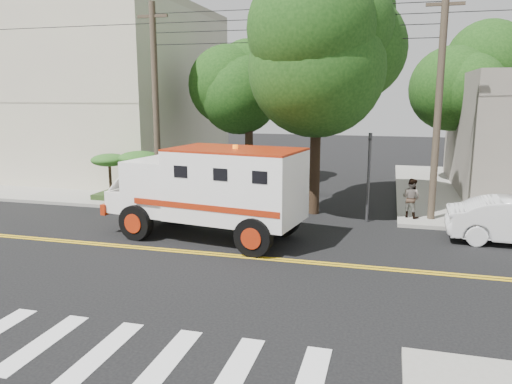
% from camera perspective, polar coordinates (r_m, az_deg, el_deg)
% --- Properties ---
extents(ground, '(100.00, 100.00, 0.00)m').
position_cam_1_polar(ground, '(16.09, -2.24, -7.33)').
color(ground, black).
rests_on(ground, ground).
extents(sidewalk_nw, '(17.00, 17.00, 0.15)m').
position_cam_1_polar(sidewalk_nw, '(33.75, -17.48, 2.02)').
color(sidewalk_nw, gray).
rests_on(sidewalk_nw, ground).
extents(building_left, '(16.00, 14.00, 10.00)m').
position_cam_1_polar(building_left, '(35.74, -19.41, 10.56)').
color(building_left, beige).
rests_on(building_left, sidewalk_nw).
extents(utility_pole_left, '(0.28, 0.28, 9.00)m').
position_cam_1_polar(utility_pole_left, '(22.95, -11.37, 9.41)').
color(utility_pole_left, '#382D23').
rests_on(utility_pole_left, ground).
extents(utility_pole_right, '(0.28, 0.28, 9.00)m').
position_cam_1_polar(utility_pole_right, '(20.84, 20.10, 8.82)').
color(utility_pole_right, '#382D23').
rests_on(utility_pole_right, ground).
extents(tree_main, '(6.08, 5.70, 9.85)m').
position_cam_1_polar(tree_main, '(21.05, 8.18, 16.75)').
color(tree_main, black).
rests_on(tree_main, ground).
extents(tree_left, '(4.48, 4.20, 7.70)m').
position_cam_1_polar(tree_left, '(27.34, -0.29, 12.43)').
color(tree_left, black).
rests_on(tree_left, ground).
extents(tree_right, '(4.80, 4.50, 8.20)m').
position_cam_1_polar(tree_right, '(30.65, 23.66, 12.06)').
color(tree_right, black).
rests_on(tree_right, ground).
extents(traffic_signal, '(0.15, 0.18, 3.60)m').
position_cam_1_polar(traffic_signal, '(20.38, 12.79, 2.75)').
color(traffic_signal, '#3F3F42').
rests_on(traffic_signal, ground).
extents(accessibility_sign, '(0.45, 0.10, 2.02)m').
position_cam_1_polar(accessibility_sign, '(23.66, -12.20, 1.79)').
color(accessibility_sign, '#3F3F42').
rests_on(accessibility_sign, ground).
extents(palm_planter, '(3.52, 2.63, 2.36)m').
position_cam_1_polar(palm_planter, '(24.60, -14.31, 2.70)').
color(palm_planter, '#1E3314').
rests_on(palm_planter, sidewalk_nw).
extents(armored_truck, '(7.50, 3.81, 3.27)m').
position_cam_1_polar(armored_truck, '(17.68, -5.04, 0.55)').
color(armored_truck, white).
rests_on(armored_truck, ground).
extents(pedestrian_a, '(0.64, 0.53, 1.52)m').
position_cam_1_polar(pedestrian_a, '(23.68, 25.09, -0.13)').
color(pedestrian_a, gray).
rests_on(pedestrian_a, sidewalk_ne).
extents(pedestrian_b, '(0.99, 0.94, 1.61)m').
position_cam_1_polar(pedestrian_b, '(21.20, 17.31, -0.66)').
color(pedestrian_b, gray).
rests_on(pedestrian_b, sidewalk_ne).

